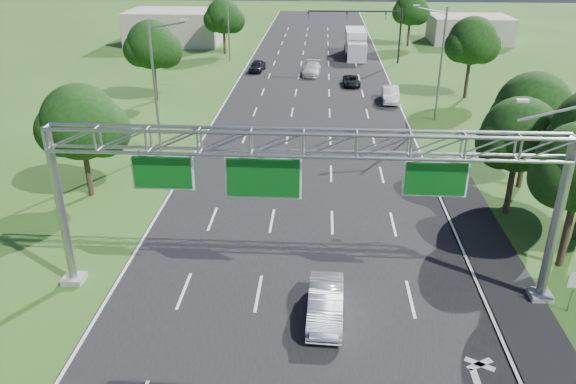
# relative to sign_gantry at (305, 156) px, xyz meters

# --- Properties ---
(ground) EXTENTS (220.00, 220.00, 0.00)m
(ground) POSITION_rel_sign_gantry_xyz_m (-0.33, 18.00, -6.89)
(ground) COLOR #2D5419
(ground) RESTS_ON ground
(road) EXTENTS (18.00, 180.00, 0.02)m
(road) POSITION_rel_sign_gantry_xyz_m (-0.33, 18.00, -6.89)
(road) COLOR black
(road) RESTS_ON ground
(road_flare) EXTENTS (3.00, 30.00, 0.02)m
(road_flare) POSITION_rel_sign_gantry_xyz_m (9.87, 2.00, -6.89)
(road_flare) COLOR black
(road_flare) RESTS_ON ground
(sign_gantry) EXTENTS (23.50, 1.00, 9.56)m
(sign_gantry) POSITION_rel_sign_gantry_xyz_m (0.00, 0.00, 0.00)
(sign_gantry) COLOR gray
(sign_gantry) RESTS_ON ground
(regulatory_sign) EXTENTS (0.60, 0.08, 2.10)m
(regulatory_sign) POSITION_rel_sign_gantry_xyz_m (12.07, -1.02, -5.38)
(regulatory_sign) COLOR gray
(regulatory_sign) RESTS_ON ground
(traffic_signal) EXTENTS (12.21, 0.24, 7.00)m
(traffic_signal) POSITION_rel_sign_gantry_xyz_m (7.15, 53.00, -1.72)
(traffic_signal) COLOR black
(traffic_signal) RESTS_ON ground
(streetlight_l_near) EXTENTS (2.97, 0.22, 10.16)m
(streetlight_l_near) POSITION_rel_sign_gantry_xyz_m (-11.63, 18.00, -1.31)
(streetlight_l_near) COLOR gray
(streetlight_l_near) RESTS_ON ground
(streetlight_l_far) EXTENTS (2.97, 0.22, 10.16)m
(streetlight_l_far) POSITION_rel_sign_gantry_xyz_m (-11.63, 53.00, -1.31)
(streetlight_l_far) COLOR gray
(streetlight_l_far) RESTS_ON ground
(streetlight_r_mid) EXTENTS (2.97, 0.22, 10.16)m
(streetlight_r_mid) POSITION_rel_sign_gantry_xyz_m (10.97, 28.00, -1.31)
(streetlight_r_mid) COLOR gray
(streetlight_r_mid) RESTS_ON ground
(tree_cluster_right) EXTENTS (9.91, 14.60, 8.68)m
(tree_cluster_right) POSITION_rel_sign_gantry_xyz_m (14.47, 7.19, -1.58)
(tree_cluster_right) COLOR #2D2116
(tree_cluster_right) RESTS_ON ground
(tree_verge_la) EXTENTS (5.76, 4.80, 7.40)m
(tree_verge_la) POSITION_rel_sign_gantry_xyz_m (-14.25, 10.04, -2.13)
(tree_verge_la) COLOR #2D2116
(tree_verge_la) RESTS_ON ground
(tree_verge_lb) EXTENTS (5.76, 4.80, 8.06)m
(tree_verge_lb) POSITION_rel_sign_gantry_xyz_m (-16.25, 33.04, -1.48)
(tree_verge_lb) COLOR #2D2116
(tree_verge_lb) RESTS_ON ground
(tree_verge_lc) EXTENTS (5.76, 4.80, 7.62)m
(tree_verge_lc) POSITION_rel_sign_gantry_xyz_m (-13.25, 58.04, -1.92)
(tree_verge_lc) COLOR #2D2116
(tree_verge_lc) RESTS_ON ground
(tree_verge_rd) EXTENTS (5.76, 4.80, 8.28)m
(tree_verge_rd) POSITION_rel_sign_gantry_xyz_m (15.75, 36.04, -1.26)
(tree_verge_rd) COLOR #2D2116
(tree_verge_rd) RESTS_ON ground
(tree_verge_re) EXTENTS (5.76, 4.80, 7.84)m
(tree_verge_re) POSITION_rel_sign_gantry_xyz_m (13.75, 66.04, -1.70)
(tree_verge_re) COLOR #2D2116
(tree_verge_re) RESTS_ON ground
(building_left) EXTENTS (14.00, 10.00, 5.00)m
(building_left) POSITION_rel_sign_gantry_xyz_m (-22.33, 66.00, -4.39)
(building_left) COLOR #AB9E8F
(building_left) RESTS_ON ground
(building_right) EXTENTS (12.00, 9.00, 4.00)m
(building_right) POSITION_rel_sign_gantry_xyz_m (23.67, 70.00, -4.89)
(building_right) COLOR #AB9E8F
(building_right) RESTS_ON ground
(silver_sedan) EXTENTS (1.66, 4.44, 1.45)m
(silver_sedan) POSITION_rel_sign_gantry_xyz_m (1.06, -2.11, -6.17)
(silver_sedan) COLOR silver
(silver_sedan) RESTS_ON ground
(car_queue_a) EXTENTS (2.34, 5.09, 1.44)m
(car_queue_a) POSITION_rel_sign_gantry_xyz_m (-0.61, 45.60, -6.17)
(car_queue_a) COLOR silver
(car_queue_a) RESTS_ON ground
(car_queue_b) EXTENTS (1.96, 3.98, 1.09)m
(car_queue_b) POSITION_rel_sign_gantry_xyz_m (4.00, 40.46, -6.35)
(car_queue_b) COLOR black
(car_queue_b) RESTS_ON ground
(car_queue_c) EXTENTS (2.05, 4.13, 1.35)m
(car_queue_c) POSITION_rel_sign_gantry_xyz_m (-7.45, 47.08, -6.21)
(car_queue_c) COLOR black
(car_queue_c) RESTS_ON ground
(car_queue_d) EXTENTS (1.79, 4.67, 1.52)m
(car_queue_d) POSITION_rel_sign_gantry_xyz_m (7.67, 33.96, -6.13)
(car_queue_d) COLOR silver
(car_queue_d) RESTS_ON ground
(box_truck) EXTENTS (2.86, 9.30, 3.53)m
(box_truck) POSITION_rel_sign_gantry_xyz_m (5.23, 57.50, -5.20)
(box_truck) COLOR silver
(box_truck) RESTS_ON ground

